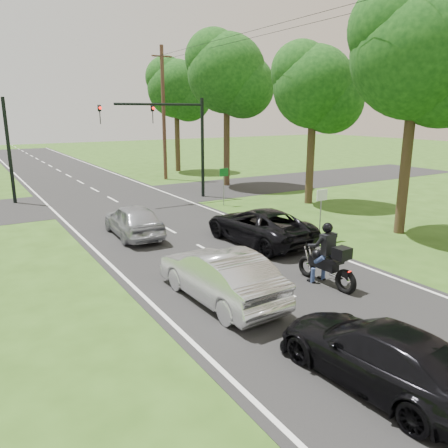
{
  "coord_description": "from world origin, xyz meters",
  "views": [
    {
      "loc": [
        -7.8,
        -9.87,
        5.17
      ],
      "look_at": [
        0.05,
        3.0,
        1.3
      ],
      "focal_mm": 35.0,
      "sensor_mm": 36.0,
      "label": 1
    }
  ],
  "objects_px": {
    "utility_pole_far": "(164,113)",
    "sign_white": "(321,202)",
    "silver_suv": "(133,220)",
    "dark_suv": "(259,225)",
    "dark_car_behind": "(379,354)",
    "sign_green": "(224,178)",
    "motorcycle_rider": "(328,261)",
    "traffic_signal": "(174,130)",
    "silver_sedan": "(220,275)"
  },
  "relations": [
    {
      "from": "dark_suv",
      "to": "sign_white",
      "type": "relative_size",
      "value": 2.39
    },
    {
      "from": "dark_suv",
      "to": "motorcycle_rider",
      "type": "bearing_deg",
      "value": 76.6
    },
    {
      "from": "dark_suv",
      "to": "utility_pole_far",
      "type": "relative_size",
      "value": 0.51
    },
    {
      "from": "dark_car_behind",
      "to": "sign_green",
      "type": "height_order",
      "value": "sign_green"
    },
    {
      "from": "traffic_signal",
      "to": "sign_white",
      "type": "relative_size",
      "value": 3.0
    },
    {
      "from": "dark_suv",
      "to": "traffic_signal",
      "type": "relative_size",
      "value": 0.8
    },
    {
      "from": "silver_suv",
      "to": "utility_pole_far",
      "type": "height_order",
      "value": "utility_pole_far"
    },
    {
      "from": "motorcycle_rider",
      "to": "sign_green",
      "type": "relative_size",
      "value": 1.09
    },
    {
      "from": "dark_suv",
      "to": "silver_sedan",
      "type": "height_order",
      "value": "silver_sedan"
    },
    {
      "from": "silver_sedan",
      "to": "sign_white",
      "type": "distance_m",
      "value": 7.36
    },
    {
      "from": "silver_sedan",
      "to": "traffic_signal",
      "type": "xyz_separation_m",
      "value": [
        5.29,
        14.05,
        3.38
      ]
    },
    {
      "from": "traffic_signal",
      "to": "sign_green",
      "type": "bearing_deg",
      "value": -62.62
    },
    {
      "from": "dark_car_behind",
      "to": "utility_pole_far",
      "type": "distance_m",
      "value": 28.37
    },
    {
      "from": "sign_white",
      "to": "sign_green",
      "type": "xyz_separation_m",
      "value": [
        0.2,
        8.0,
        0.0
      ]
    },
    {
      "from": "motorcycle_rider",
      "to": "silver_suv",
      "type": "distance_m",
      "value": 8.88
    },
    {
      "from": "dark_suv",
      "to": "sign_white",
      "type": "distance_m",
      "value": 2.75
    },
    {
      "from": "dark_car_behind",
      "to": "utility_pole_far",
      "type": "bearing_deg",
      "value": -109.81
    },
    {
      "from": "silver_sedan",
      "to": "silver_suv",
      "type": "distance_m",
      "value": 7.55
    },
    {
      "from": "dark_suv",
      "to": "utility_pole_far",
      "type": "xyz_separation_m",
      "value": [
        3.89,
        18.0,
        4.37
      ]
    },
    {
      "from": "motorcycle_rider",
      "to": "utility_pole_far",
      "type": "bearing_deg",
      "value": 75.4
    },
    {
      "from": "motorcycle_rider",
      "to": "sign_white",
      "type": "relative_size",
      "value": 1.09
    },
    {
      "from": "dark_car_behind",
      "to": "sign_white",
      "type": "distance_m",
      "value": 10.03
    },
    {
      "from": "traffic_signal",
      "to": "silver_suv",
      "type": "bearing_deg",
      "value": -127.96
    },
    {
      "from": "motorcycle_rider",
      "to": "sign_green",
      "type": "distance_m",
      "value": 12.31
    },
    {
      "from": "silver_sedan",
      "to": "utility_pole_far",
      "type": "xyz_separation_m",
      "value": [
        8.15,
        22.05,
        4.33
      ]
    },
    {
      "from": "sign_white",
      "to": "sign_green",
      "type": "bearing_deg",
      "value": 88.57
    },
    {
      "from": "dark_car_behind",
      "to": "traffic_signal",
      "type": "height_order",
      "value": "traffic_signal"
    },
    {
      "from": "silver_suv",
      "to": "utility_pole_far",
      "type": "xyz_separation_m",
      "value": [
        7.93,
        14.5,
        4.36
      ]
    },
    {
      "from": "sign_white",
      "to": "sign_green",
      "type": "relative_size",
      "value": 1.0
    },
    {
      "from": "sign_white",
      "to": "sign_green",
      "type": "height_order",
      "value": "same"
    },
    {
      "from": "silver_sedan",
      "to": "dark_car_behind",
      "type": "relative_size",
      "value": 1.04
    },
    {
      "from": "dark_car_behind",
      "to": "sign_white",
      "type": "height_order",
      "value": "sign_white"
    },
    {
      "from": "motorcycle_rider",
      "to": "silver_sedan",
      "type": "bearing_deg",
      "value": 164.7
    },
    {
      "from": "motorcycle_rider",
      "to": "dark_suv",
      "type": "bearing_deg",
      "value": 76.92
    },
    {
      "from": "silver_sedan",
      "to": "dark_car_behind",
      "type": "bearing_deg",
      "value": 94.82
    },
    {
      "from": "motorcycle_rider",
      "to": "sign_white",
      "type": "height_order",
      "value": "sign_white"
    },
    {
      "from": "motorcycle_rider",
      "to": "silver_sedan",
      "type": "xyz_separation_m",
      "value": [
        -3.39,
        0.75,
        -0.03
      ]
    },
    {
      "from": "motorcycle_rider",
      "to": "sign_white",
      "type": "xyz_separation_m",
      "value": [
        3.26,
        3.78,
        0.81
      ]
    },
    {
      "from": "silver_suv",
      "to": "sign_white",
      "type": "bearing_deg",
      "value": 147.1
    },
    {
      "from": "dark_suv",
      "to": "silver_sedan",
      "type": "relative_size",
      "value": 1.12
    },
    {
      "from": "dark_suv",
      "to": "sign_white",
      "type": "bearing_deg",
      "value": 153.8
    },
    {
      "from": "motorcycle_rider",
      "to": "dark_car_behind",
      "type": "height_order",
      "value": "motorcycle_rider"
    },
    {
      "from": "utility_pole_far",
      "to": "sign_white",
      "type": "bearing_deg",
      "value": -94.51
    },
    {
      "from": "dark_car_behind",
      "to": "sign_white",
      "type": "xyz_separation_m",
      "value": [
        6.02,
        7.97,
        0.95
      ]
    },
    {
      "from": "utility_pole_far",
      "to": "silver_suv",
      "type": "bearing_deg",
      "value": -118.68
    },
    {
      "from": "dark_car_behind",
      "to": "sign_green",
      "type": "bearing_deg",
      "value": -115.52
    },
    {
      "from": "utility_pole_far",
      "to": "sign_white",
      "type": "distance_m",
      "value": 19.39
    },
    {
      "from": "silver_sedan",
      "to": "dark_car_behind",
      "type": "xyz_separation_m",
      "value": [
        0.63,
        -4.94,
        -0.11
      ]
    },
    {
      "from": "dark_suv",
      "to": "dark_car_behind",
      "type": "bearing_deg",
      "value": 64.9
    },
    {
      "from": "sign_white",
      "to": "sign_green",
      "type": "distance_m",
      "value": 8.0
    }
  ]
}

